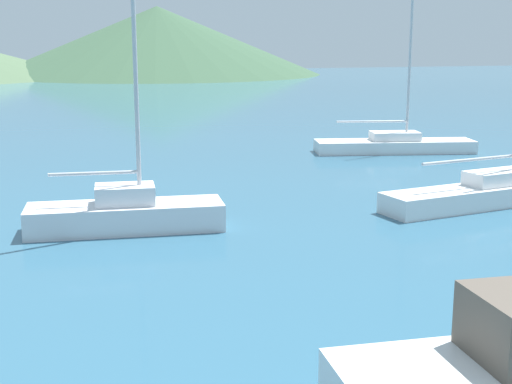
# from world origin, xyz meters

# --- Properties ---
(sailboat_inner) EXTENTS (5.57, 2.19, 11.53)m
(sailboat_inner) POSITION_xyz_m (-2.51, 15.55, 0.58)
(sailboat_inner) COLOR silver
(sailboat_inner) RESTS_ON ground_plane
(sailboat_middle) EXTENTS (9.01, 2.69, 7.36)m
(sailboat_middle) POSITION_xyz_m (9.66, 15.17, 0.44)
(sailboat_middle) COLOR white
(sailboat_middle) RESTS_ON ground_plane
(sailboat_outer) EXTENTS (7.69, 3.41, 9.21)m
(sailboat_outer) POSITION_xyz_m (11.54, 25.83, 0.42)
(sailboat_outer) COLOR white
(sailboat_outer) RESTS_ON ground_plane
(hill_central) EXTENTS (49.53, 49.53, 10.15)m
(hill_central) POSITION_xyz_m (14.76, 106.08, 5.07)
(hill_central) COLOR #38563D
(hill_central) RESTS_ON ground_plane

